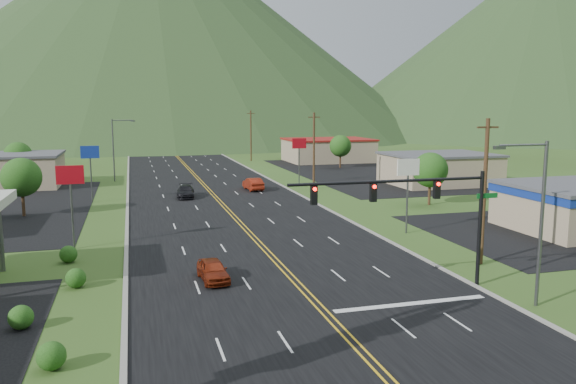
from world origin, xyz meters
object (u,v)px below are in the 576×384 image
object	(u,v)px
traffic_signal	(421,202)
car_red_far	(253,184)
car_red_near	(213,271)
streetlight_east	(537,213)
streetlight_west	(115,146)
car_dark_mid	(186,192)

from	to	relation	value
traffic_signal	car_red_far	size ratio (longest dim) A/B	2.73
car_red_near	streetlight_east	bearing A→B (deg)	-33.69
streetlight_west	streetlight_east	bearing A→B (deg)	-69.14
streetlight_west	car_red_near	distance (m)	51.56
traffic_signal	car_red_far	bearing A→B (deg)	91.25
streetlight_east	car_red_near	distance (m)	19.00
car_red_far	traffic_signal	bearing A→B (deg)	87.23
traffic_signal	car_red_far	distance (m)	42.28
streetlight_west	car_red_far	bearing A→B (deg)	-39.03
traffic_signal	streetlight_west	bearing A→B (deg)	107.97
streetlight_west	car_red_far	distance (m)	22.63
traffic_signal	streetlight_west	world-z (taller)	streetlight_west
streetlight_east	car_dark_mid	size ratio (longest dim) A/B	1.85
streetlight_east	car_dark_mid	bearing A→B (deg)	109.12
car_red_near	car_red_far	xyz separation A→B (m)	(10.45, 36.93, 0.12)
car_red_far	car_red_near	bearing A→B (deg)	70.18
streetlight_west	car_dark_mid	xyz separation A→B (m)	(8.22, -17.78, -4.48)
car_red_near	car_dark_mid	size ratio (longest dim) A/B	0.80
streetlight_east	car_dark_mid	world-z (taller)	streetlight_east
streetlight_east	car_red_far	bearing A→B (deg)	96.95
traffic_signal	streetlight_east	distance (m)	6.17
traffic_signal	car_red_near	size ratio (longest dim) A/B	3.35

